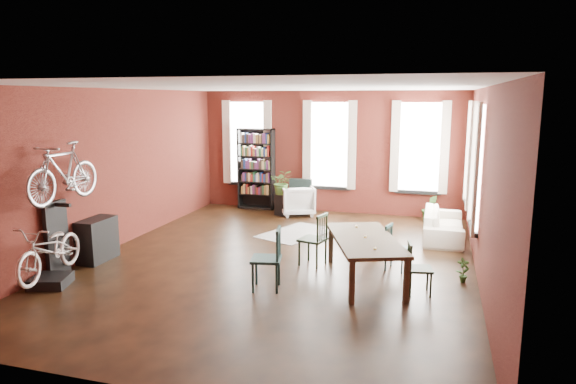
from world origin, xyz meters
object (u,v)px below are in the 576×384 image
at_px(cream_sofa, 444,220).
at_px(bike_trainer, 51,281).
at_px(dining_chair_d, 397,248).
at_px(bookshelf, 256,169).
at_px(white_armchair, 297,199).
at_px(dining_chair_b, 313,239).
at_px(dining_chair_a, 266,259).
at_px(dining_chair_c, 420,269).
at_px(console_table, 97,240).
at_px(dining_table, 364,259).
at_px(bicycle_floor, 49,225).
at_px(plant_stand, 281,205).

distance_m(cream_sofa, bike_trainer, 7.83).
height_order(dining_chair_d, bookshelf, bookshelf).
distance_m(bookshelf, white_armchair, 1.53).
bearing_deg(dining_chair_b, bookshelf, -134.44).
distance_m(dining_chair_a, dining_chair_c, 2.40).
relative_size(dining_chair_b, console_table, 1.20).
xyz_separation_m(dining_table, bookshelf, (-3.67, 4.84, 0.73)).
bearing_deg(dining_chair_b, bicycle_floor, -45.72).
distance_m(dining_table, dining_chair_c, 0.98).
bearing_deg(plant_stand, dining_chair_a, -75.38).
bearing_deg(dining_chair_c, console_table, 79.25).
relative_size(dining_table, cream_sofa, 1.03).
distance_m(bookshelf, plant_stand, 1.34).
bearing_deg(bike_trainer, bookshelf, 79.85).
height_order(dining_chair_a, bicycle_floor, bicycle_floor).
relative_size(dining_table, dining_chair_d, 2.67).
bearing_deg(dining_chair_c, plant_stand, 27.81).
bearing_deg(bicycle_floor, dining_chair_c, 4.44).
bearing_deg(bicycle_floor, dining_chair_a, 5.33).
xyz_separation_m(white_armchair, console_table, (-2.57, -4.75, -0.02)).
relative_size(dining_chair_c, cream_sofa, 0.39).
relative_size(bike_trainer, plant_stand, 1.04).
relative_size(dining_chair_b, bicycle_floor, 0.57).
relative_size(dining_table, bicycle_floor, 1.28).
height_order(dining_chair_b, bike_trainer, dining_chair_b).
bearing_deg(dining_table, bookshelf, 106.42).
distance_m(dining_chair_d, bicycle_floor, 5.84).
relative_size(dining_chair_a, dining_chair_b, 1.04).
bearing_deg(dining_chair_c, dining_chair_b, 54.02).
distance_m(dining_table, cream_sofa, 3.39).
height_order(dining_chair_b, cream_sofa, dining_chair_b).
bearing_deg(dining_table, dining_chair_d, 33.91).
bearing_deg(dining_chair_a, bookshelf, -170.31).
relative_size(dining_table, plant_stand, 3.94).
bearing_deg(white_armchair, plant_stand, -8.45).
bearing_deg(cream_sofa, bike_trainer, 128.47).
bearing_deg(console_table, dining_chair_a, -8.03).
bearing_deg(plant_stand, bicycle_floor, -109.00).
distance_m(dining_chair_b, dining_chair_d, 1.51).
bearing_deg(console_table, plant_stand, 64.85).
bearing_deg(console_table, dining_chair_b, 12.94).
height_order(dining_chair_c, white_armchair, white_armchair).
relative_size(dining_chair_a, dining_chair_d, 1.24).
bearing_deg(dining_chair_a, plant_stand, -177.08).
bearing_deg(plant_stand, bookshelf, 147.53).
xyz_separation_m(console_table, bicycle_floor, (0.12, -1.33, 0.60)).
relative_size(dining_table, dining_chair_c, 2.64).
distance_m(bookshelf, bike_trainer, 6.75).
relative_size(dining_chair_c, bike_trainer, 1.44).
distance_m(bookshelf, cream_sofa, 5.28).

